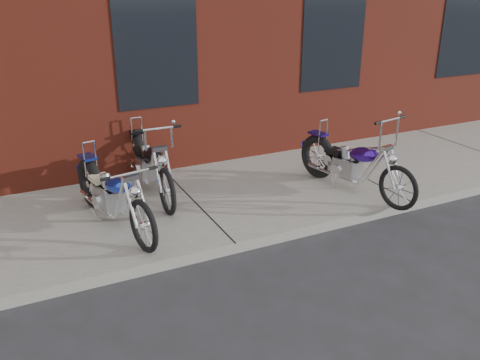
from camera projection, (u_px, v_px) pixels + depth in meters
ground at (236, 254)px, 6.61m from camera, size 120.00×120.00×0.00m
sidewalk at (194, 205)px, 7.84m from camera, size 22.00×3.00×0.15m
chopper_purple at (352, 166)px, 8.03m from camera, size 0.69×2.34×1.33m
chopper_blue at (113, 197)px, 6.89m from camera, size 0.71×2.36×1.04m
chopper_third at (150, 166)px, 7.99m from camera, size 0.59×2.43×1.23m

